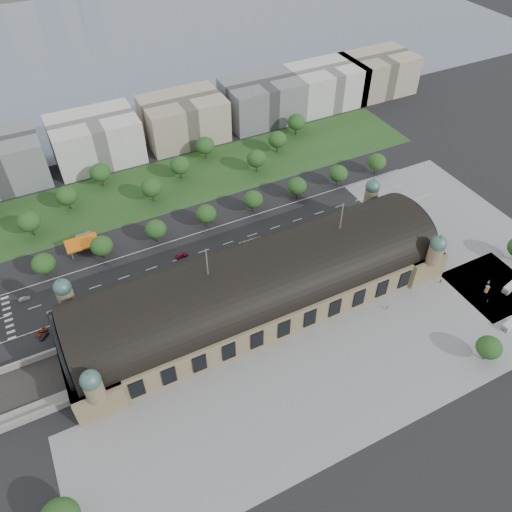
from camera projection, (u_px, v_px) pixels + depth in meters
name	position (u px, v px, depth m)	size (l,w,h in m)	color
ground	(259.00, 303.00, 198.31)	(900.00, 900.00, 0.00)	black
station	(259.00, 285.00, 191.23)	(150.00, 48.40, 44.30)	#877553
plaza_south	(342.00, 379.00, 173.10)	(190.00, 48.00, 0.12)	gray
plaza_east	(456.00, 228.00, 231.99)	(56.00, 100.00, 0.12)	gray
road_slab	(178.00, 260.00, 216.36)	(260.00, 26.00, 0.10)	black
grass_belt	(149.00, 190.00, 253.59)	(300.00, 45.00, 0.10)	#25461C
petrol_station	(84.00, 241.00, 220.90)	(14.00, 13.00, 5.05)	orange
lake	(86.00, 47.00, 391.18)	(700.00, 320.00, 0.08)	slate
office_3	(96.00, 139.00, 266.31)	(45.00, 32.00, 24.00)	silver
office_4	(184.00, 119.00, 282.66)	(45.00, 32.00, 24.00)	#B4A48D
office_5	(262.00, 100.00, 299.01)	(45.00, 32.00, 24.00)	slate
office_6	(325.00, 86.00, 313.73)	(45.00, 32.00, 24.00)	silver
office_7	(377.00, 73.00, 326.81)	(45.00, 32.00, 24.00)	#B4A48D
tree_row_2	(43.00, 264.00, 203.95)	(9.60, 9.60, 11.52)	#2D2116
tree_row_3	(102.00, 246.00, 211.80)	(9.60, 9.60, 11.52)	#2D2116
tree_row_4	(156.00, 229.00, 219.65)	(9.60, 9.60, 11.52)	#2D2116
tree_row_5	(206.00, 214.00, 227.50)	(9.60, 9.60, 11.52)	#2D2116
tree_row_6	(253.00, 200.00, 235.34)	(9.60, 9.60, 11.52)	#2D2116
tree_row_7	(297.00, 186.00, 243.19)	(9.60, 9.60, 11.52)	#2D2116
tree_row_8	(338.00, 174.00, 251.04)	(9.60, 9.60, 11.52)	#2D2116
tree_row_9	(377.00, 162.00, 258.89)	(9.60, 9.60, 11.52)	#2D2116
tree_belt_3	(29.00, 221.00, 222.61)	(10.40, 10.40, 12.48)	#2D2116
tree_belt_4	(67.00, 196.00, 236.59)	(10.40, 10.40, 12.48)	#2D2116
tree_belt_5	(100.00, 173.00, 250.57)	(10.40, 10.40, 12.48)	#2D2116
tree_belt_6	(152.00, 188.00, 241.25)	(10.40, 10.40, 12.48)	#2D2116
tree_belt_7	(180.00, 165.00, 255.23)	(10.40, 10.40, 12.48)	#2D2116
tree_belt_8	(205.00, 146.00, 269.21)	(10.40, 10.40, 12.48)	#2D2116
tree_belt_9	(256.00, 159.00, 259.89)	(10.40, 10.40, 12.48)	#2D2116
tree_belt_10	(277.00, 139.00, 273.87)	(10.40, 10.40, 12.48)	#2D2116
tree_belt_11	(296.00, 122.00, 287.85)	(10.40, 10.40, 12.48)	#2D2116
tree_plaza_s	(489.00, 347.00, 174.41)	(9.00, 9.00, 10.64)	#2D2116
traffic_car_1	(24.00, 299.00, 199.03)	(1.48, 4.25, 1.40)	gray
traffic_car_2	(66.00, 295.00, 200.65)	(2.31, 5.00, 1.39)	black
traffic_car_3	(181.00, 256.00, 217.04)	(2.31, 5.68, 1.65)	maroon
traffic_car_4	(242.00, 245.00, 222.16)	(1.64, 4.08, 1.39)	#1C1740
traffic_car_6	(373.00, 199.00, 246.69)	(2.32, 5.02, 1.40)	white
parked_car_0	(44.00, 336.00, 185.56)	(1.41, 4.05, 1.33)	black
parked_car_1	(41.00, 332.00, 186.82)	(2.26, 4.90, 1.36)	maroon
parked_car_2	(127.00, 307.00, 195.93)	(2.05, 5.04, 1.46)	#1C1D4E
parked_car_3	(98.00, 312.00, 194.17)	(1.68, 4.18, 1.43)	#4F5156
parked_car_4	(119.00, 302.00, 197.82)	(1.36, 3.89, 1.28)	silver
parked_car_5	(185.00, 280.00, 206.78)	(2.20, 4.77, 1.33)	gray
parked_car_6	(140.00, 295.00, 200.46)	(2.04, 5.01, 1.45)	black
bus_west	(198.00, 269.00, 209.69)	(3.02, 12.90, 3.59)	red
bus_mid	(245.00, 253.00, 217.08)	(2.54, 10.87, 3.03)	beige
bus_east	(252.00, 243.00, 221.75)	(2.68, 11.47, 3.19)	silver
van_east	(509.00, 288.00, 202.23)	(7.01, 4.01, 2.86)	silver
van_south	(509.00, 325.00, 188.37)	(6.83, 3.41, 2.84)	#BDBEC0
advertising_column	(487.00, 289.00, 201.48)	(1.68, 1.68, 3.18)	#D15134
pedestrian_0	(387.00, 308.00, 195.26)	(0.91, 0.52, 1.86)	gray
pedestrian_1	(487.00, 301.00, 197.86)	(0.68, 0.45, 1.87)	gray
pedestrian_2	(440.00, 281.00, 205.67)	(0.93, 0.54, 1.92)	gray
pedestrian_5	(489.00, 282.00, 205.42)	(0.93, 0.53, 1.90)	gray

